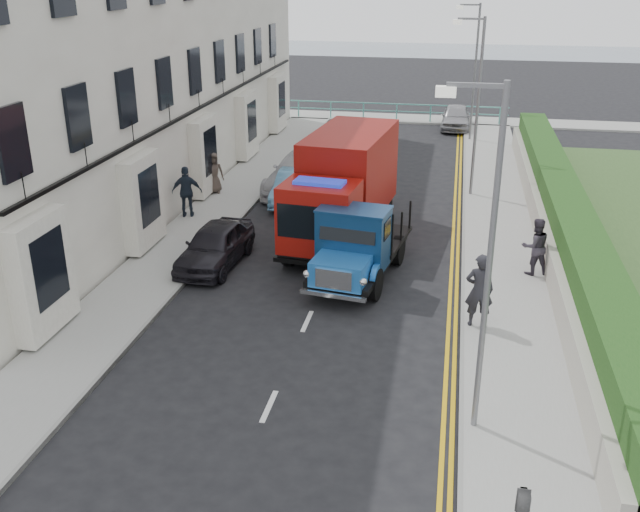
{
  "coord_description": "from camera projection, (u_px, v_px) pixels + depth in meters",
  "views": [
    {
      "loc": [
        3.5,
        -14.47,
        8.8
      ],
      "look_at": [
        0.12,
        3.21,
        1.4
      ],
      "focal_mm": 40.0,
      "sensor_mm": 36.0,
      "label": 1
    }
  ],
  "objects": [
    {
      "name": "pedestrian_east_far",
      "position": [
        535.0,
        246.0,
        21.22
      ],
      "size": [
        1.02,
        0.91,
        1.75
      ],
      "primitive_type": "imported",
      "rotation": [
        0.0,
        0.0,
        3.48
      ],
      "color": "#38313C",
      "rests_on": "pavement_east"
    },
    {
      "name": "pavement_east",
      "position": [
        501.0,
        240.0,
        24.33
      ],
      "size": [
        2.6,
        38.0,
        0.12
      ],
      "primitive_type": "cube",
      "color": "gray",
      "rests_on": "ground"
    },
    {
      "name": "lamp_mid",
      "position": [
        475.0,
        98.0,
        27.57
      ],
      "size": [
        1.23,
        0.18,
        7.0
      ],
      "color": "slate",
      "rests_on": "ground"
    },
    {
      "name": "red_lorry",
      "position": [
        344.0,
        185.0,
        23.93
      ],
      "size": [
        3.05,
        7.04,
        3.58
      ],
      "rotation": [
        0.0,
        0.0,
        -0.11
      ],
      "color": "black",
      "rests_on": "ground"
    },
    {
      "name": "parked_car_rear",
      "position": [
        303.0,
        172.0,
        29.61
      ],
      "size": [
        2.83,
        5.63,
        1.57
      ],
      "primitive_type": "imported",
      "rotation": [
        0.0,
        0.0,
        -0.12
      ],
      "color": "silver",
      "rests_on": "ground"
    },
    {
      "name": "parked_car_front",
      "position": [
        215.0,
        245.0,
        22.22
      ],
      "size": [
        1.79,
        3.96,
        1.32
      ],
      "primitive_type": "imported",
      "rotation": [
        0.0,
        0.0,
        -0.06
      ],
      "color": "black",
      "rests_on": "ground"
    },
    {
      "name": "lamp_near",
      "position": [
        484.0,
        247.0,
        13.03
      ],
      "size": [
        1.23,
        0.18,
        7.0
      ],
      "color": "slate",
      "rests_on": "ground"
    },
    {
      "name": "pedestrian_west_near",
      "position": [
        187.0,
        192.0,
        26.09
      ],
      "size": [
        1.19,
        0.74,
        1.88
      ],
      "primitive_type": "imported",
      "rotation": [
        0.0,
        0.0,
        3.41
      ],
      "color": "#1C2532",
      "rests_on": "pavement_west"
    },
    {
      "name": "ground",
      "position": [
        290.0,
        359.0,
        17.09
      ],
      "size": [
        120.0,
        120.0,
        0.0
      ],
      "primitive_type": "plane",
      "color": "black",
      "rests_on": "ground"
    },
    {
      "name": "parked_car_mid",
      "position": [
        294.0,
        187.0,
        28.21
      ],
      "size": [
        1.38,
        3.77,
        1.24
      ],
      "primitive_type": "imported",
      "rotation": [
        0.0,
        0.0,
        0.02
      ],
      "color": "#5C98C5",
      "rests_on": "ground"
    },
    {
      "name": "seafront_railing",
      "position": [
        397.0,
        112.0,
        42.49
      ],
      "size": [
        13.0,
        0.08,
        1.11
      ],
      "color": "#59B2A5",
      "rests_on": "ground"
    },
    {
      "name": "terrace_west",
      "position": [
        126.0,
        9.0,
        27.83
      ],
      "size": [
        6.31,
        30.2,
        14.25
      ],
      "color": "silver",
      "rests_on": "ground"
    },
    {
      "name": "promenade",
      "position": [
        397.0,
        118.0,
        43.42
      ],
      "size": [
        30.0,
        2.5,
        0.12
      ],
      "primitive_type": "cube",
      "color": "gray",
      "rests_on": "ground"
    },
    {
      "name": "pavement_west",
      "position": [
        208.0,
        221.0,
        26.15
      ],
      "size": [
        2.4,
        38.0,
        0.12
      ],
      "primitive_type": "cube",
      "color": "gray",
      "rests_on": "ground"
    },
    {
      "name": "lamp_far",
      "position": [
        473.0,
        64.0,
        36.65
      ],
      "size": [
        1.23,
        0.18,
        7.0
      ],
      "color": "slate",
      "rests_on": "ground"
    },
    {
      "name": "seafront_car_right",
      "position": [
        456.0,
        117.0,
        40.76
      ],
      "size": [
        1.64,
        3.98,
        1.35
      ],
      "primitive_type": "imported",
      "rotation": [
        0.0,
        0.0,
        -0.01
      ],
      "color": "#99989C",
      "rests_on": "ground"
    },
    {
      "name": "sea_plane",
      "position": [
        425.0,
        58.0,
        71.6
      ],
      "size": [
        120.0,
        120.0,
        0.0
      ],
      "primitive_type": "plane",
      "color": "slate",
      "rests_on": "ground"
    },
    {
      "name": "pedestrian_east_near",
      "position": [
        479.0,
        290.0,
        18.1
      ],
      "size": [
        0.76,
        0.53,
        1.98
      ],
      "primitive_type": "imported",
      "rotation": [
        0.0,
        0.0,
        3.23
      ],
      "color": "black",
      "rests_on": "pavement_east"
    },
    {
      "name": "garden_east",
      "position": [
        562.0,
        220.0,
        23.68
      ],
      "size": [
        1.45,
        28.0,
        1.75
      ],
      "color": "#B2AD9E",
      "rests_on": "ground"
    },
    {
      "name": "pedestrian_west_far",
      "position": [
        213.0,
        173.0,
        28.85
      ],
      "size": [
        0.95,
        0.8,
        1.66
      ],
      "primitive_type": "imported",
      "rotation": [
        0.0,
        0.0,
        0.39
      ],
      "color": "#453A32",
      "rests_on": "pavement_west"
    },
    {
      "name": "seafront_car_left",
      "position": [
        349.0,
        128.0,
        37.98
      ],
      "size": [
        2.91,
        5.04,
        1.32
      ],
      "primitive_type": "imported",
      "rotation": [
        0.0,
        0.0,
        2.98
      ],
      "color": "black",
      "rests_on": "ground"
    },
    {
      "name": "bedford_lorry",
      "position": [
        355.0,
        250.0,
        20.73
      ],
      "size": [
        2.67,
        5.22,
        2.37
      ],
      "rotation": [
        0.0,
        0.0,
        -0.15
      ],
      "color": "black",
      "rests_on": "ground"
    }
  ]
}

